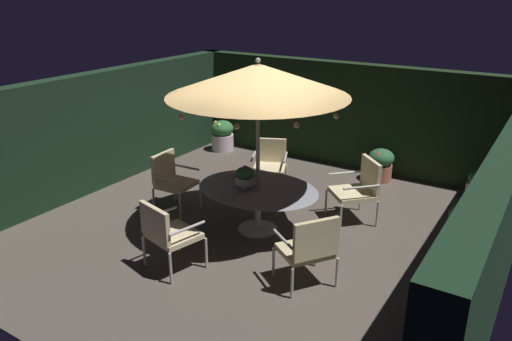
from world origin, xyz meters
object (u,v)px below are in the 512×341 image
patio_umbrella (258,80)px  potted_plant_front_corner (222,135)px  patio_dining_table (258,194)px  patio_chair_north (310,246)px  potted_plant_right_far (478,188)px  patio_chair_east (270,162)px  potted_plant_back_left (381,164)px  patio_chair_northeast (359,187)px  patio_chair_southeast (172,178)px  patio_chair_south (167,231)px  centerpiece_planter (245,176)px  potted_plant_right_near (464,227)px

patio_umbrella → potted_plant_front_corner: patio_umbrella is taller
patio_dining_table → patio_umbrella: patio_umbrella is taller
patio_chair_north → potted_plant_right_far: 3.95m
patio_chair_east → potted_plant_back_left: (1.53, 1.53, -0.21)m
patio_chair_northeast → potted_plant_right_far: patio_chair_northeast is taller
patio_chair_southeast → potted_plant_right_far: bearing=34.2°
patio_chair_east → patio_chair_south: patio_chair_south is taller
patio_chair_northeast → patio_chair_south: 3.12m
patio_chair_east → potted_plant_right_far: patio_chair_east is taller
patio_umbrella → potted_plant_back_left: 3.69m
patio_umbrella → patio_chair_east: bearing=114.4°
patio_chair_north → potted_plant_back_left: size_ratio=1.56×
patio_chair_northeast → potted_plant_right_far: size_ratio=1.67×
patio_chair_southeast → patio_chair_south: size_ratio=1.00×
patio_chair_east → potted_plant_front_corner: patio_chair_east is taller
patio_chair_south → potted_plant_back_left: patio_chair_south is taller
centerpiece_planter → potted_plant_right_near: 3.15m
patio_dining_table → patio_chair_northeast: bearing=45.6°
patio_umbrella → patio_chair_southeast: patio_umbrella is taller
patio_chair_north → patio_chair_east: size_ratio=1.05×
patio_umbrella → patio_chair_north: patio_umbrella is taller
patio_chair_south → patio_umbrella: bearing=76.0°
patio_chair_east → potted_plant_back_left: size_ratio=1.49×
centerpiece_planter → potted_plant_right_near: bearing=21.7°
patio_chair_southeast → potted_plant_front_corner: bearing=110.9°
potted_plant_front_corner → patio_chair_east: bearing=-34.2°
patio_chair_east → potted_plant_right_near: (3.41, -0.44, -0.18)m
potted_plant_right_near → potted_plant_front_corner: bearing=161.3°
patio_umbrella → potted_plant_back_left: bearing=73.8°
patio_chair_south → potted_plant_right_near: 4.07m
potted_plant_right_far → potted_plant_front_corner: bearing=178.9°
patio_chair_northeast → patio_chair_south: size_ratio=1.05×
centerpiece_planter → patio_chair_northeast: bearing=45.1°
potted_plant_right_far → potted_plant_front_corner: (-5.38, 0.10, 0.04)m
patio_dining_table → potted_plant_front_corner: 3.99m
patio_chair_north → patio_chair_east: (-1.99, 2.40, -0.02)m
patio_chair_northeast → potted_plant_back_left: patio_chair_northeast is taller
patio_dining_table → potted_plant_front_corner: bearing=133.6°
patio_dining_table → potted_plant_back_left: (0.87, 3.00, -0.26)m
patio_chair_east → potted_plant_front_corner: 2.53m
patio_dining_table → patio_chair_north: bearing=-35.0°
patio_chair_south → potted_plant_right_near: size_ratio=1.41×
patio_chair_northeast → patio_chair_southeast: (-2.75, -1.26, -0.01)m
centerpiece_planter → potted_plant_back_left: (1.01, 3.12, -0.57)m
patio_chair_east → centerpiece_planter: bearing=-71.8°
patio_umbrella → potted_plant_right_near: patio_umbrella is taller
patio_chair_northeast → patio_chair_southeast: 3.02m
potted_plant_right_far → potted_plant_front_corner: potted_plant_front_corner is taller
patio_chair_south → patio_chair_northeast: bearing=60.7°
patio_chair_northeast → potted_plant_right_far: 2.22m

